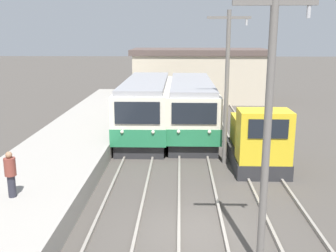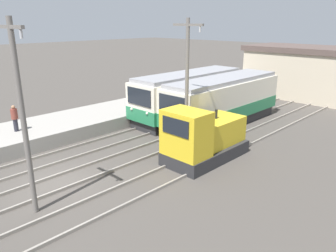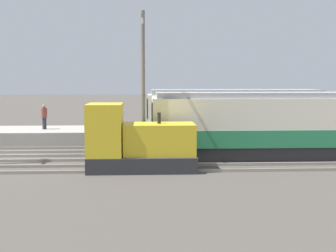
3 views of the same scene
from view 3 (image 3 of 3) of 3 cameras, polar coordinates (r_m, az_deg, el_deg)
The scene contains 9 objects.
ground_plane at distance 25.48m, azimuth -19.18°, elevation -3.82°, with size 200.00×200.00×0.00m, color #47423D.
platform_left at distance 31.40m, azimuth -16.01°, elevation -1.16°, with size 4.50×54.00×0.88m, color gray.
track_left at distance 27.94m, azimuth -17.69°, elevation -2.80°, with size 1.54×60.00×0.14m.
track_center at distance 25.28m, azimuth -19.31°, elevation -3.74°, with size 1.54×60.00×0.14m.
commuter_train_left at distance 27.31m, azimuth 8.08°, elevation 0.52°, with size 2.84×10.16×3.49m.
commuter_train_center at distance 24.67m, azimuth 10.19°, elevation -0.15°, with size 2.84×10.50×3.41m.
shunting_locomotive at distance 21.11m, azimuth -3.94°, elevation -2.13°, with size 2.40×4.88×3.00m.
catenary_mast_mid at distance 22.40m, azimuth -3.07°, elevation 5.44°, with size 2.00×0.20×7.31m.
person_on_platform at distance 31.02m, azimuth -14.86°, elevation 1.20°, with size 0.38×0.38×1.59m.
Camera 3 is at (24.11, 7.17, 4.09)m, focal length 50.00 mm.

